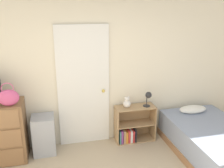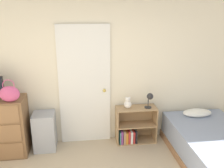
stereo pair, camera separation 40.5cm
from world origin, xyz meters
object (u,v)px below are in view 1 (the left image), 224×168
teddy_bear (127,103)px  bookshelf (131,127)px  desk_lamp (148,96)px  handbag (8,97)px  bed (212,141)px  storage_bin (44,135)px

teddy_bear → bookshelf: bearing=2.8°
bookshelf → desk_lamp: 0.65m
teddy_bear → desk_lamp: desk_lamp is taller
handbag → bed: bearing=-9.3°
storage_bin → bed: (2.65, -0.71, -0.08)m
handbag → bookshelf: 2.13m
storage_bin → bookshelf: size_ratio=0.91×
handbag → storage_bin: (0.43, 0.21, -0.76)m
storage_bin → desk_lamp: size_ratio=2.38×
storage_bin → teddy_bear: 1.48m
storage_bin → bookshelf: bearing=1.3°
teddy_bear → handbag: bearing=-172.7°
bookshelf → handbag: bearing=-172.9°
desk_lamp → handbag: bearing=-175.1°
bookshelf → teddy_bear: bearing=-177.2°
bookshelf → bed: bookshelf is taller
bookshelf → desk_lamp: desk_lamp is taller
storage_bin → desk_lamp: 1.86m
teddy_bear → desk_lamp: 0.39m
teddy_bear → bed: 1.52m
bed → bookshelf: bearing=146.7°
storage_bin → desk_lamp: bearing=-0.4°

